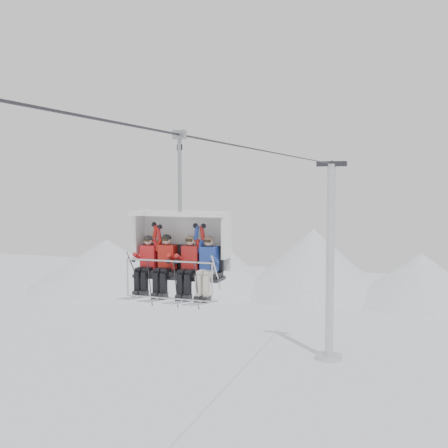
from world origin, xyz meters
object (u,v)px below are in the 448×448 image
(skier_far_left, at_px, (147,262))
(skier_far_right, at_px, (208,265))
(chairlift_carrier, at_px, (182,243))
(lift_tower_right, at_px, (330,276))
(skier_center_left, at_px, (165,262))
(skier_center_right, at_px, (189,264))

(skier_far_left, distance_m, skier_far_right, 1.60)
(chairlift_carrier, relative_size, skier_far_left, 2.36)
(lift_tower_right, height_order, skier_center_left, lift_tower_right)
(skier_far_left, xyz_separation_m, skier_center_left, (0.50, 0.01, 0.02))
(lift_tower_right, relative_size, skier_far_right, 7.99)
(skier_center_left, height_order, skier_center_right, same)
(chairlift_carrier, distance_m, skier_far_left, 1.00)
(chairlift_carrier, relative_size, skier_center_left, 2.36)
(chairlift_carrier, relative_size, skier_far_right, 2.36)
(lift_tower_right, xyz_separation_m, skier_far_left, (-0.82, -25.47, 4.41))
(skier_center_right, distance_m, skier_far_right, 0.47)
(chairlift_carrier, bearing_deg, skier_center_left, -135.83)
(skier_center_right, bearing_deg, skier_far_right, 0.00)
(skier_far_left, bearing_deg, lift_tower_right, 88.16)
(skier_far_left, xyz_separation_m, skier_center_right, (1.13, 0.01, 0.02))
(skier_far_left, bearing_deg, skier_center_right, 0.28)
(lift_tower_right, distance_m, chairlift_carrier, 25.64)
(lift_tower_right, distance_m, skier_far_right, 25.86)
(skier_far_left, xyz_separation_m, skier_far_right, (1.60, 0.01, 0.02))
(lift_tower_right, height_order, chairlift_carrier, lift_tower_right)
(skier_far_right, bearing_deg, skier_center_right, 180.00)
(lift_tower_right, height_order, skier_center_right, lift_tower_right)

